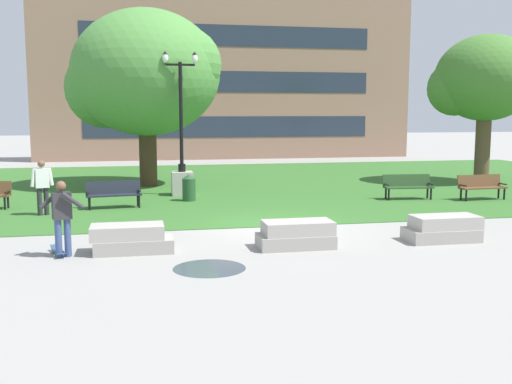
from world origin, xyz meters
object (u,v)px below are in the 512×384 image
Objects in this scene: concrete_block_left at (297,235)px; trash_bin at (189,187)px; person_skateboarder at (62,214)px; lamp_post_left at (182,167)px; park_bench_far_right at (114,192)px; park_bench_near_right at (481,185)px; skateboard at (58,251)px; concrete_block_right at (443,229)px; concrete_block_center at (131,239)px; park_bench_far_left at (408,185)px; person_bystander_near_lawn at (42,184)px.

concrete_block_left is 8.16m from trash_bin.
lamp_post_left is at bearing 70.39° from person_skateboarder.
person_skateboarder is 6.79m from park_bench_far_right.
park_bench_near_right is (8.67, 6.15, 0.23)m from concrete_block_left.
trash_bin reaches higher than skateboard.
skateboard is at bearing 177.57° from concrete_block_right.
park_bench_near_right is 0.99× the size of park_bench_far_right.
concrete_block_left is 0.33× the size of lamp_post_left.
lamp_post_left reaches higher than park_bench_far_right.
concrete_block_center is 13.83m from park_bench_near_right.
concrete_block_right is 0.99× the size of park_bench_far_right.
person_bystander_near_lawn is at bearing -175.59° from park_bench_far_left.
person_bystander_near_lawn is at bearing 150.70° from concrete_block_right.
person_skateboarder is (-5.34, 0.12, 0.67)m from concrete_block_left.
concrete_block_center is 1.63m from person_skateboarder.
person_skateboarder is (-9.14, 0.12, 0.67)m from concrete_block_right.
trash_bin is (-10.53, 1.79, -0.04)m from park_bench_near_right.
concrete_block_center is 9.46m from lamp_post_left.
park_bench_far_left is 8.53m from lamp_post_left.
park_bench_far_right is 0.34× the size of lamp_post_left.
person_bystander_near_lawn is (-4.72, -2.12, 0.48)m from trash_bin.
concrete_block_left is 3.80m from concrete_block_right.
trash_bin is 5.20m from person_bystander_near_lawn.
trash_bin reaches higher than park_bench_far_left.
lamp_post_left is at bearing 39.02° from person_bystander_near_lawn.
concrete_block_left is 1.87× the size of trash_bin.
person_bystander_near_lawn is (-4.60, -3.73, -0.13)m from lamp_post_left.
concrete_block_center is at bearing 7.41° from person_skateboarder.
concrete_block_left is 9.79m from lamp_post_left.
lamp_post_left is (-8.06, 2.75, 0.58)m from park_bench_far_left.
person_skateboarder is at bearing 178.75° from concrete_block_left.
person_bystander_near_lawn is (-1.08, 5.43, 0.90)m from skateboard.
concrete_block_right is 7.85m from park_bench_near_right.
trash_bin is (-1.86, 7.95, 0.20)m from concrete_block_left.
lamp_post_left is at bearing 121.18° from concrete_block_right.
skateboard is 8.40m from trash_bin.
concrete_block_left is at bearing -4.56° from concrete_block_center.
person_skateboarder is 1.00× the size of person_bystander_near_lawn.
skateboard is 5.61m from person_bystander_near_lawn.
park_bench_far_left is (2.28, 6.80, 0.23)m from concrete_block_right.
trash_bin reaches higher than park_bench_far_right.
park_bench_far_left is at bearing -18.84° from lamp_post_left.
concrete_block_left is 1.05× the size of person_skateboarder.
lamp_post_left reaches higher than concrete_block_left.
skateboard is (-5.50, 0.39, -0.22)m from concrete_block_left.
trash_bin is (2.61, 1.11, -0.04)m from park_bench_far_right.
park_bench_far_right is 2.84m from trash_bin.
concrete_block_left is 1.05× the size of person_bystander_near_lawn.
skateboard is 0.19× the size of lamp_post_left.
trash_bin is at bearing 103.19° from concrete_block_left.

